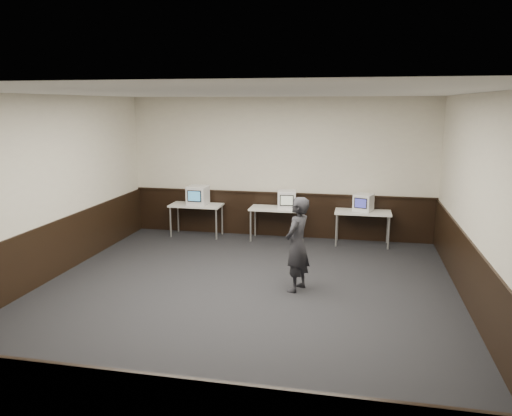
{
  "coord_description": "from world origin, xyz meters",
  "views": [
    {
      "loc": [
        1.77,
        -7.24,
        3.04
      ],
      "look_at": [
        -0.06,
        1.6,
        1.15
      ],
      "focal_mm": 35.0,
      "sensor_mm": 36.0,
      "label": 1
    }
  ],
  "objects_px": {
    "emac_center": "(287,200)",
    "person": "(297,244)",
    "desk_center": "(277,211)",
    "desk_left": "(196,207)",
    "emac_left": "(198,195)",
    "emac_right": "(363,203)",
    "desk_right": "(363,215)"
  },
  "relations": [
    {
      "from": "emac_center",
      "to": "emac_right",
      "type": "distance_m",
      "value": 1.68
    },
    {
      "from": "emac_center",
      "to": "emac_left",
      "type": "bearing_deg",
      "value": 172.64
    },
    {
      "from": "desk_left",
      "to": "desk_center",
      "type": "height_order",
      "value": "same"
    },
    {
      "from": "desk_center",
      "to": "emac_right",
      "type": "height_order",
      "value": "emac_right"
    },
    {
      "from": "emac_center",
      "to": "person",
      "type": "relative_size",
      "value": 0.3
    },
    {
      "from": "desk_left",
      "to": "emac_center",
      "type": "bearing_deg",
      "value": -0.4
    },
    {
      "from": "desk_left",
      "to": "emac_right",
      "type": "relative_size",
      "value": 2.45
    },
    {
      "from": "desk_left",
      "to": "desk_right",
      "type": "bearing_deg",
      "value": 0.0
    },
    {
      "from": "emac_left",
      "to": "person",
      "type": "relative_size",
      "value": 0.31
    },
    {
      "from": "emac_right",
      "to": "person",
      "type": "bearing_deg",
      "value": -90.91
    },
    {
      "from": "person",
      "to": "emac_right",
      "type": "bearing_deg",
      "value": 179.79
    },
    {
      "from": "desk_right",
      "to": "desk_left",
      "type": "bearing_deg",
      "value": 180.0
    },
    {
      "from": "desk_center",
      "to": "desk_right",
      "type": "height_order",
      "value": "same"
    },
    {
      "from": "desk_center",
      "to": "emac_left",
      "type": "bearing_deg",
      "value": -179.28
    },
    {
      "from": "emac_left",
      "to": "person",
      "type": "bearing_deg",
      "value": -46.01
    },
    {
      "from": "person",
      "to": "desk_center",
      "type": "bearing_deg",
      "value": -145.46
    },
    {
      "from": "desk_right",
      "to": "emac_left",
      "type": "bearing_deg",
      "value": -179.65
    },
    {
      "from": "desk_center",
      "to": "emac_right",
      "type": "distance_m",
      "value": 1.92
    },
    {
      "from": "desk_left",
      "to": "emac_left",
      "type": "distance_m",
      "value": 0.3
    },
    {
      "from": "desk_right",
      "to": "emac_right",
      "type": "height_order",
      "value": "emac_right"
    },
    {
      "from": "desk_left",
      "to": "desk_right",
      "type": "relative_size",
      "value": 1.0
    },
    {
      "from": "emac_center",
      "to": "emac_right",
      "type": "height_order",
      "value": "emac_center"
    },
    {
      "from": "desk_left",
      "to": "emac_right",
      "type": "bearing_deg",
      "value": 0.59
    },
    {
      "from": "emac_left",
      "to": "desk_center",
      "type": "bearing_deg",
      "value": 2.8
    },
    {
      "from": "desk_left",
      "to": "emac_left",
      "type": "xyz_separation_m",
      "value": [
        0.05,
        -0.02,
        0.29
      ]
    },
    {
      "from": "emac_left",
      "to": "person",
      "type": "height_order",
      "value": "person"
    },
    {
      "from": "desk_left",
      "to": "emac_left",
      "type": "relative_size",
      "value": 2.46
    },
    {
      "from": "emac_left",
      "to": "emac_right",
      "type": "xyz_separation_m",
      "value": [
        3.75,
        0.06,
        -0.03
      ]
    },
    {
      "from": "emac_center",
      "to": "emac_right",
      "type": "bearing_deg",
      "value": -5.73
    },
    {
      "from": "emac_left",
      "to": "emac_right",
      "type": "relative_size",
      "value": 1.0
    },
    {
      "from": "emac_right",
      "to": "person",
      "type": "distance_m",
      "value": 3.24
    },
    {
      "from": "desk_right",
      "to": "desk_center",
      "type": "bearing_deg",
      "value": 180.0
    }
  ]
}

